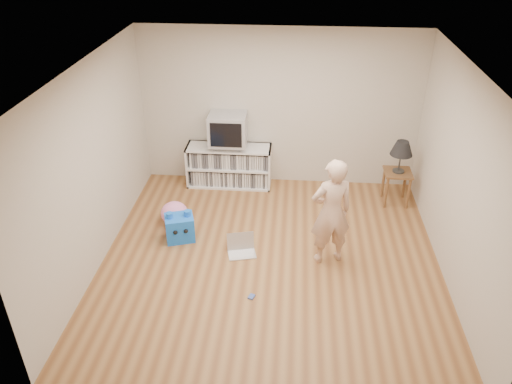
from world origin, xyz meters
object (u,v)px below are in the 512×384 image
object	(u,v)px
laptop	(241,248)
plush_pink	(174,213)
crt_tv	(228,129)
table_lamp	(402,149)
media_unit	(229,165)
dvd_deck	(229,145)
side_table	(397,179)
plush_blue	(180,227)
person	(331,212)

from	to	relation	value
laptop	plush_pink	distance (m)	1.25
crt_tv	table_lamp	distance (m)	2.73
media_unit	dvd_deck	xyz separation A→B (m)	(-0.00, -0.02, 0.39)
media_unit	side_table	distance (m)	2.73
dvd_deck	table_lamp	size ratio (longest dim) A/B	0.87
dvd_deck	laptop	distance (m)	2.05
dvd_deck	laptop	size ratio (longest dim) A/B	1.04
crt_tv	laptop	distance (m)	2.15
media_unit	crt_tv	distance (m)	0.67
table_lamp	plush_pink	xyz separation A→B (m)	(-3.37, -0.88, -0.77)
plush_blue	person	bearing A→B (deg)	-25.92
dvd_deck	laptop	bearing A→B (deg)	-77.93
person	side_table	bearing A→B (deg)	-142.83
crt_tv	side_table	world-z (taller)	crt_tv
table_lamp	laptop	bearing A→B (deg)	-146.51
table_lamp	plush_blue	xyz separation A→B (m)	(-3.20, -1.29, -0.75)
plush_pink	plush_blue	bearing A→B (deg)	-66.99
plush_pink	dvd_deck	bearing A→B (deg)	61.94
dvd_deck	person	xyz separation A→B (m)	(1.58, -1.96, 0.02)
side_table	plush_pink	xyz separation A→B (m)	(-3.37, -0.88, -0.25)
person	laptop	world-z (taller)	person
plush_blue	laptop	bearing A→B (deg)	-32.32
table_lamp	plush_blue	distance (m)	3.53
plush_blue	table_lamp	bearing A→B (deg)	4.28
side_table	table_lamp	size ratio (longest dim) A/B	1.07
laptop	plush_blue	size ratio (longest dim) A/B	0.92
media_unit	plush_blue	world-z (taller)	media_unit
dvd_deck	plush_pink	distance (m)	1.53
media_unit	plush_blue	xyz separation A→B (m)	(-0.50, -1.67, -0.16)
dvd_deck	crt_tv	world-z (taller)	crt_tv
person	plush_blue	world-z (taller)	person
plush_pink	person	bearing A→B (deg)	-17.48
dvd_deck	side_table	bearing A→B (deg)	-7.79
side_table	person	size ratio (longest dim) A/B	0.37
side_table	table_lamp	world-z (taller)	table_lamp
crt_tv	plush_pink	distance (m)	1.65
side_table	crt_tv	bearing A→B (deg)	172.28
plush_blue	plush_pink	bearing A→B (deg)	95.42
crt_tv	media_unit	bearing A→B (deg)	90.00
dvd_deck	laptop	world-z (taller)	dvd_deck
dvd_deck	person	size ratio (longest dim) A/B	0.30
table_lamp	person	bearing A→B (deg)	-125.34
crt_tv	side_table	distance (m)	2.80
plush_pink	side_table	bearing A→B (deg)	14.65
media_unit	crt_tv	xyz separation A→B (m)	(0.00, -0.02, 0.67)
dvd_deck	table_lamp	world-z (taller)	table_lamp
laptop	person	bearing A→B (deg)	-17.14
dvd_deck	person	distance (m)	2.52
dvd_deck	side_table	size ratio (longest dim) A/B	0.82
table_lamp	plush_pink	bearing A→B (deg)	-165.35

